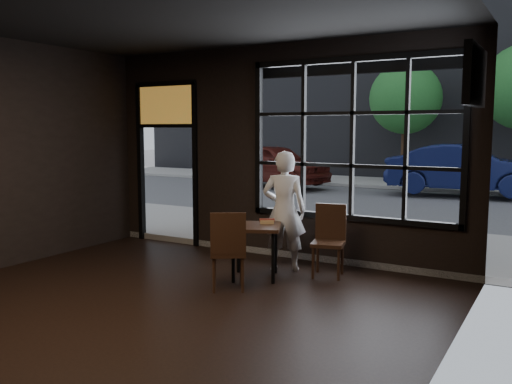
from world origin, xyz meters
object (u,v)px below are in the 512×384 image
Objects in this scene: cafe_table at (255,251)px; chair_near at (228,250)px; navy_car at (464,169)px; man at (284,211)px.

chair_near is (-0.04, -0.59, 0.13)m from cafe_table.
navy_car reaches higher than chair_near.
navy_car is (0.91, 10.28, 0.45)m from cafe_table.
navy_car is (0.95, 10.87, 0.32)m from chair_near.
navy_car is at bearing 60.29° from cafe_table.
chair_near is at bearing 167.81° from navy_car.
cafe_table is at bearing -127.26° from chair_near.
chair_near is 10.91m from navy_car.
man is at bearing 51.78° from cafe_table.
man reaches higher than navy_car.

